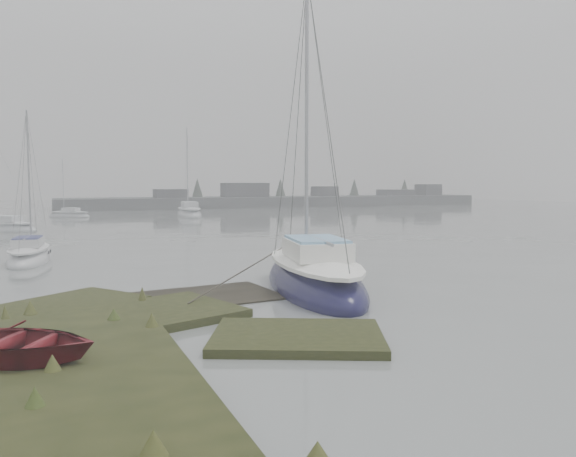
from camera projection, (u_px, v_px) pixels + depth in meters
The scene contains 8 objects.
ground at pixel (115, 230), 39.43m from camera, with size 160.00×160.00×0.00m, color slate.
far_shoreline at pixel (289, 200), 79.07m from camera, with size 60.00×8.00×4.15m.
sailboat_main at pixel (314, 279), 17.19m from camera, with size 3.84×7.80×10.53m.
sailboat_white at pixel (29, 257), 23.32m from camera, with size 2.17×5.00×6.84m.
sailboat_far_a at pixel (5, 228), 37.98m from camera, with size 4.89×4.26×6.94m.
sailboat_far_b at pixel (189, 214), 54.95m from camera, with size 2.80×6.87×9.45m.
sailboat_far_c at pixel (69, 215), 53.68m from camera, with size 4.29×3.64×6.04m.
dinghy at pixel (11, 343), 9.64m from camera, with size 2.17×3.04×0.63m, color maroon.
Camera 1 is at (-4.13, -10.92, 3.28)m, focal length 35.00 mm.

